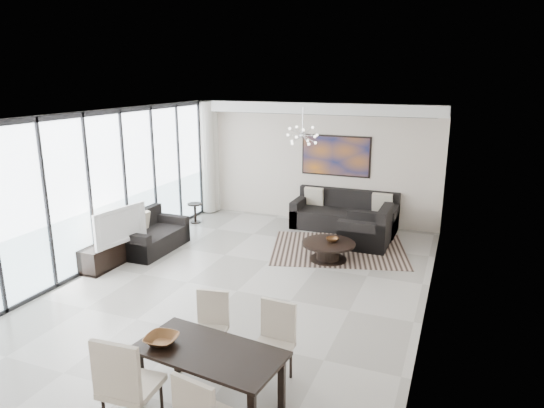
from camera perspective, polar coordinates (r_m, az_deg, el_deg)
The scene contains 19 objects.
room_shell at distance 7.61m, azimuth -1.21°, elevation -0.82°, with size 6.00×9.00×2.90m.
window_wall at distance 9.37m, azimuth -20.27°, elevation 1.36°, with size 0.37×8.95×2.90m.
soffit at distance 11.56m, azimuth 5.04°, elevation 11.17°, with size 5.98×0.40×0.26m, color white.
painting at distance 11.72m, azimuth 7.51°, elevation 5.64°, with size 1.68×0.04×0.98m, color #B46019.
chandelier at distance 9.80m, azimuth 3.61°, elevation 8.07°, with size 0.66×0.66×0.71m.
rug at distance 10.23m, azimuth 7.85°, elevation -5.29°, with size 2.72×2.09×0.01m, color black.
coffee_table at distance 9.57m, azimuth 6.64°, elevation -5.41°, with size 1.04×1.04×0.36m.
bowl_coffee at distance 9.55m, azimuth 7.11°, elevation -4.20°, with size 0.25×0.25×0.08m, color brown.
sofa_main at distance 11.55m, azimuth 8.55°, elevation -1.42°, with size 2.41×0.99×0.88m.
loveseat at distance 10.37m, azimuth -14.15°, elevation -3.82°, with size 0.87×1.56×0.78m.
armchair at distance 10.46m, azimuth 11.14°, elevation -3.29°, with size 0.98×1.04×0.87m.
side_table at distance 12.00m, azimuth -9.05°, elevation -0.68°, with size 0.36×0.36×0.49m.
tv_console at distance 9.84m, azimuth -18.22°, elevation -5.38°, with size 0.41×1.46×0.46m, color black.
television at distance 9.54m, azimuth -17.86°, elevation -2.35°, with size 1.19×0.16×0.69m, color gray.
dining_table at distance 5.50m, azimuth -7.38°, elevation -17.48°, with size 1.69×0.99×0.67m.
dining_chair_sw at distance 5.20m, azimuth -16.98°, elevation -19.30°, with size 0.55×0.55×1.12m.
dining_chair_nw at distance 6.32m, azimuth -7.19°, elevation -13.58°, with size 0.48×0.48×0.90m.
dining_chair_ne at distance 5.89m, azimuth 0.33°, elevation -15.31°, with size 0.47×0.47×0.96m.
bowl_dining at distance 5.63m, azimuth -12.89°, elevation -15.30°, with size 0.36×0.36×0.09m, color brown.
Camera 1 is at (3.31, -6.75, 3.52)m, focal length 32.00 mm.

